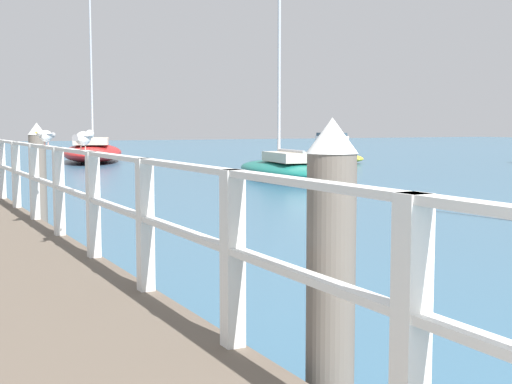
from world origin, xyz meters
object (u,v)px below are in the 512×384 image
at_px(boat_4, 93,152).
at_px(boat_1, 334,152).
at_px(dock_piling_near, 331,274).
at_px(boat_3, 283,168).
at_px(seagull_background, 45,135).
at_px(dock_piling_far, 38,175).
at_px(seagull_foreground, 84,138).

bearing_deg(boat_4, boat_1, -10.89).
height_order(dock_piling_near, boat_3, boat_3).
distance_m(dock_piling_near, seagull_background, 6.18).
relative_size(dock_piling_far, boat_1, 0.37).
height_order(seagull_foreground, boat_4, boat_4).
distance_m(dock_piling_near, boat_3, 18.62).
relative_size(seagull_background, boat_1, 0.08).
distance_m(seagull_foreground, seagull_background, 1.99).
distance_m(seagull_background, boat_4, 24.93).
height_order(dock_piling_far, boat_3, boat_3).
relative_size(dock_piling_near, seagull_foreground, 4.38).
bearing_deg(seagull_foreground, dock_piling_far, 122.22).
bearing_deg(dock_piling_far, boat_1, 43.55).
relative_size(dock_piling_far, seagull_foreground, 4.38).
relative_size(seagull_foreground, boat_3, 0.05).
bearing_deg(seagull_foreground, boat_1, 87.12).
bearing_deg(seagull_background, boat_3, -95.36).
relative_size(dock_piling_far, boat_4, 0.18).
bearing_deg(boat_4, dock_piling_far, -89.85).
distance_m(dock_piling_far, seagull_background, 2.87).
distance_m(dock_piling_near, seagull_foreground, 4.22).
relative_size(seagull_background, boat_4, 0.04).
relative_size(seagull_foreground, boat_4, 0.04).
height_order(boat_1, boat_3, boat_3).
bearing_deg(boat_4, seagull_foreground, -87.70).
bearing_deg(boat_1, boat_3, -126.13).
height_order(dock_piling_near, dock_piling_far, same).
bearing_deg(seagull_background, boat_4, -68.44).
xyz_separation_m(dock_piling_near, boat_4, (6.39, 30.09, -0.41)).
bearing_deg(boat_1, dock_piling_far, -130.29).
bearing_deg(boat_3, dock_piling_far, -132.80).
bearing_deg(boat_4, boat_3, -62.37).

